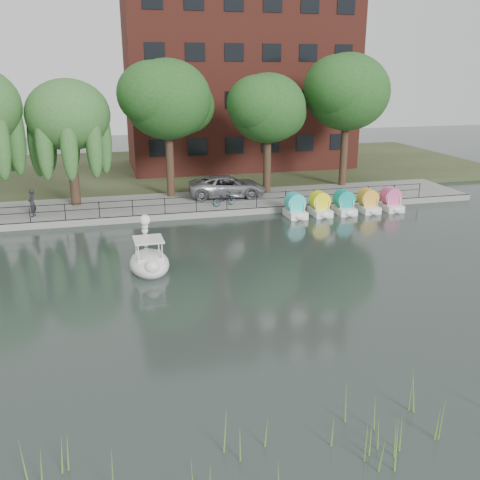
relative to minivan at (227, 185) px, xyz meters
name	(u,v)px	position (x,y,z in m)	size (l,w,h in m)	color
ground_plane	(252,300)	(-2.83, -16.70, -1.27)	(120.00, 120.00, 0.00)	#3D4A48
promenade	(190,204)	(-2.83, -0.70, -1.07)	(40.00, 6.00, 0.40)	gray
kerb	(197,215)	(-2.83, -3.65, -1.07)	(40.00, 0.25, 0.40)	gray
land_strip	(165,169)	(-2.83, 13.30, -1.09)	(60.00, 22.00, 0.36)	#47512D
railing	(196,200)	(-2.83, -3.45, -0.13)	(32.00, 0.05, 1.00)	black
apartment_building	(238,66)	(4.17, 13.27, 8.09)	(20.00, 10.07, 18.00)	#4C1E16
willow_mid	(68,115)	(-10.33, 0.30, 4.98)	(5.32, 5.32, 8.15)	#473323
broadleaf_center	(167,100)	(-3.83, 1.30, 5.79)	(6.00, 6.00, 9.25)	#473323
broadleaf_right	(268,109)	(3.17, 0.80, 5.12)	(5.40, 5.40, 8.32)	#473323
broadleaf_far	(347,92)	(9.67, 1.80, 6.13)	(6.30, 6.30, 9.71)	#473323
minivan	(227,185)	(0.00, 0.00, 0.00)	(6.26, 2.88, 1.74)	gray
bicycle	(224,198)	(-0.80, -2.45, -0.37)	(1.72, 0.60, 1.00)	gray
pedestrian	(32,201)	(-12.79, -2.19, 0.12)	(0.71, 0.48, 1.98)	black
swan_boat	(149,259)	(-6.62, -12.18, -0.73)	(1.91, 3.05, 2.47)	white
pedal_boat_row	(344,204)	(6.74, -4.87, -0.66)	(7.95, 1.70, 1.40)	white
reed_bank	(429,419)	(-0.83, -26.20, -0.67)	(24.00, 2.40, 1.20)	#669938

